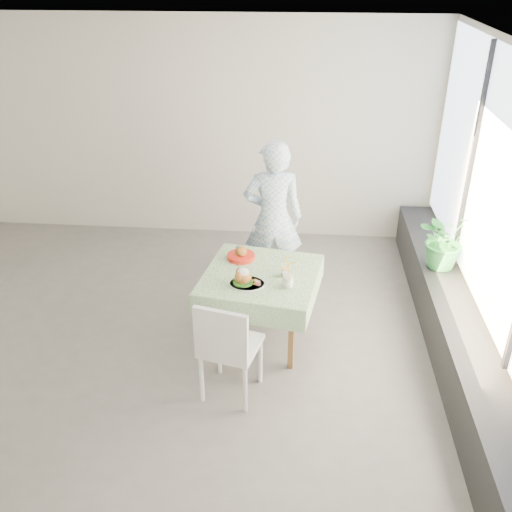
# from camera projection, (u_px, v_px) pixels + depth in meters

# --- Properties ---
(floor) EXTENTS (6.00, 6.00, 0.00)m
(floor) POSITION_uv_depth(u_px,v_px,m) (164.00, 337.00, 5.72)
(floor) COLOR #5D5B58
(floor) RESTS_ON ground
(ceiling) EXTENTS (6.00, 6.00, 0.00)m
(ceiling) POSITION_uv_depth(u_px,v_px,m) (136.00, 42.00, 4.39)
(ceiling) COLOR white
(ceiling) RESTS_ON ground
(wall_back) EXTENTS (6.00, 0.02, 2.80)m
(wall_back) POSITION_uv_depth(u_px,v_px,m) (200.00, 131.00, 7.25)
(wall_back) COLOR beige
(wall_back) RESTS_ON ground
(wall_front) EXTENTS (6.00, 0.02, 2.80)m
(wall_front) POSITION_uv_depth(u_px,v_px,m) (29.00, 407.00, 2.86)
(wall_front) COLOR beige
(wall_front) RESTS_ON ground
(wall_right) EXTENTS (0.02, 5.00, 2.80)m
(wall_right) POSITION_uv_depth(u_px,v_px,m) (499.00, 221.00, 4.83)
(wall_right) COLOR beige
(wall_right) RESTS_ON ground
(window_pane) EXTENTS (0.01, 4.80, 2.18)m
(window_pane) POSITION_uv_depth(u_px,v_px,m) (501.00, 193.00, 4.71)
(window_pane) COLOR #D1E0F9
(window_pane) RESTS_ON ground
(window_ledge) EXTENTS (0.40, 4.80, 0.50)m
(window_ledge) POSITION_uv_depth(u_px,v_px,m) (453.00, 331.00, 5.39)
(window_ledge) COLOR black
(window_ledge) RESTS_ON ground
(cafe_table) EXTENTS (1.20, 1.20, 0.74)m
(cafe_table) POSITION_uv_depth(u_px,v_px,m) (261.00, 299.00, 5.49)
(cafe_table) COLOR brown
(cafe_table) RESTS_ON ground
(chair_far) EXTENTS (0.39, 0.39, 0.79)m
(chair_far) POSITION_uv_depth(u_px,v_px,m) (270.00, 277.00, 6.29)
(chair_far) COLOR white
(chair_far) RESTS_ON ground
(chair_near) EXTENTS (0.55, 0.55, 0.97)m
(chair_near) POSITION_uv_depth(u_px,v_px,m) (231.00, 365.00, 4.87)
(chair_near) COLOR white
(chair_near) RESTS_ON ground
(diner) EXTENTS (0.68, 0.48, 1.75)m
(diner) POSITION_uv_depth(u_px,v_px,m) (273.00, 219.00, 6.14)
(diner) COLOR #86B2D6
(diner) RESTS_ON ground
(main_dish) EXTENTS (0.33, 0.33, 0.17)m
(main_dish) POSITION_uv_depth(u_px,v_px,m) (245.00, 280.00, 5.15)
(main_dish) COLOR white
(main_dish) RESTS_ON cafe_table
(juice_cup_orange) EXTENTS (0.09, 0.09, 0.24)m
(juice_cup_orange) POSITION_uv_depth(u_px,v_px,m) (285.00, 271.00, 5.29)
(juice_cup_orange) COLOR white
(juice_cup_orange) RESTS_ON cafe_table
(juice_cup_lemonade) EXTENTS (0.11, 0.11, 0.30)m
(juice_cup_lemonade) POSITION_uv_depth(u_px,v_px,m) (288.00, 280.00, 5.12)
(juice_cup_lemonade) COLOR white
(juice_cup_lemonade) RESTS_ON cafe_table
(second_dish) EXTENTS (0.27, 0.27, 0.13)m
(second_dish) POSITION_uv_depth(u_px,v_px,m) (241.00, 255.00, 5.60)
(second_dish) COLOR red
(second_dish) RESTS_ON cafe_table
(potted_plant) EXTENTS (0.74, 0.72, 0.63)m
(potted_plant) POSITION_uv_depth(u_px,v_px,m) (445.00, 239.00, 5.84)
(potted_plant) COLOR #277535
(potted_plant) RESTS_ON window_ledge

